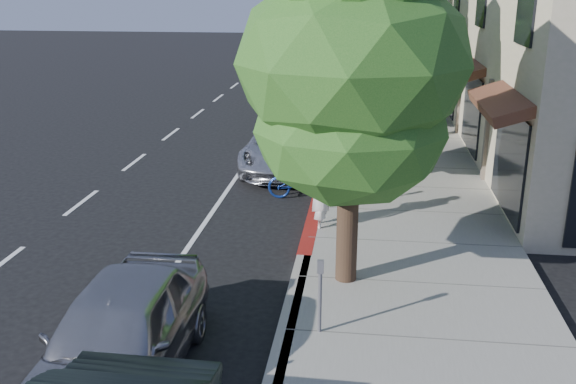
% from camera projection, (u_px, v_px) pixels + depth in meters
% --- Properties ---
extents(ground, '(120.00, 120.00, 0.00)m').
position_uv_depth(ground, '(308.00, 243.00, 14.29)').
color(ground, black).
rests_on(ground, ground).
extents(sidewalk, '(4.60, 56.00, 0.15)m').
position_uv_depth(sidewalk, '(399.00, 152.00, 21.53)').
color(sidewalk, gray).
rests_on(sidewalk, ground).
extents(curb, '(0.30, 56.00, 0.15)m').
position_uv_depth(curb, '(330.00, 150.00, 21.80)').
color(curb, '#9E998E').
rests_on(curb, ground).
extents(curb_red_segment, '(0.32, 4.00, 0.15)m').
position_uv_depth(curb_red_segment, '(312.00, 224.00, 15.21)').
color(curb_red_segment, maroon).
rests_on(curb_red_segment, ground).
extents(storefront_building, '(10.00, 36.00, 7.00)m').
position_uv_depth(storefront_building, '(557.00, 29.00, 29.03)').
color(storefront_building, beige).
rests_on(storefront_building, ground).
extents(street_tree_0, '(4.09, 4.09, 6.71)m').
position_uv_depth(street_tree_0, '(352.00, 68.00, 11.00)').
color(street_tree_0, black).
rests_on(street_tree_0, ground).
extents(street_tree_1, '(4.32, 4.32, 6.99)m').
position_uv_depth(street_tree_1, '(359.00, 32.00, 16.60)').
color(street_tree_1, black).
rests_on(street_tree_1, ground).
extents(street_tree_2, '(3.99, 3.99, 7.41)m').
position_uv_depth(street_tree_2, '(363.00, 7.00, 22.14)').
color(street_tree_2, black).
rests_on(street_tree_2, ground).
extents(street_tree_5, '(4.95, 4.95, 7.32)m').
position_uv_depth(street_tree_5, '(366.00, 1.00, 39.19)').
color(street_tree_5, black).
rests_on(street_tree_5, ground).
extents(cyclist, '(0.52, 0.76, 2.02)m').
position_uv_depth(cyclist, '(323.00, 190.00, 14.65)').
color(cyclist, silver).
rests_on(cyclist, ground).
extents(bicycle, '(1.82, 0.69, 0.94)m').
position_uv_depth(bicycle, '(301.00, 182.00, 17.02)').
color(bicycle, navy).
rests_on(bicycle, ground).
extents(silver_suv, '(2.51, 5.25, 1.44)m').
position_uv_depth(silver_suv, '(286.00, 145.00, 19.82)').
color(silver_suv, '#BABAC0').
rests_on(silver_suv, ground).
extents(dark_sedan, '(1.64, 4.30, 1.40)m').
position_uv_depth(dark_sedan, '(314.00, 105.00, 26.35)').
color(dark_sedan, black).
rests_on(dark_sedan, ground).
extents(white_pickup, '(2.80, 6.23, 1.77)m').
position_uv_depth(white_pickup, '(335.00, 75.00, 33.28)').
color(white_pickup, silver).
rests_on(white_pickup, ground).
extents(dark_suv_far, '(2.34, 5.03, 1.67)m').
position_uv_depth(dark_suv_far, '(340.00, 66.00, 37.55)').
color(dark_suv_far, black).
rests_on(dark_suv_far, ground).
extents(near_car_a, '(1.85, 4.52, 1.53)m').
position_uv_depth(near_car_a, '(119.00, 335.00, 9.12)').
color(near_car_a, '#9A9A9E').
rests_on(near_car_a, ground).
extents(pedestrian, '(0.99, 0.85, 1.78)m').
position_uv_depth(pedestrian, '(427.00, 112.00, 23.31)').
color(pedestrian, black).
rests_on(pedestrian, sidewalk).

